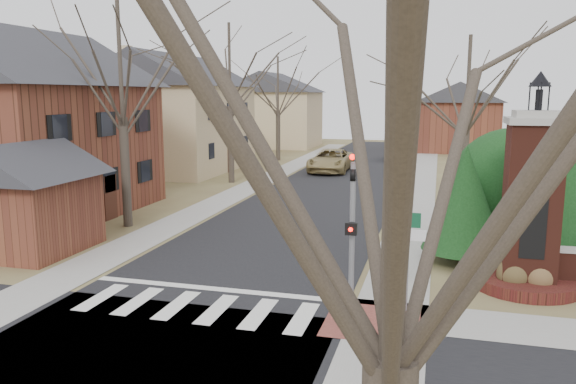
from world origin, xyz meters
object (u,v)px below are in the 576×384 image
(brick_gate_monument, at_px, (530,218))
(pickup_truck, at_px, (331,160))
(traffic_signal_pole, at_px, (352,228))
(distant_car, at_px, (393,152))
(sign_post, at_px, (408,242))

(brick_gate_monument, relative_size, pickup_truck, 1.06)
(brick_gate_monument, xyz_separation_m, pickup_truck, (-10.60, 24.01, -1.32))
(traffic_signal_pole, height_order, pickup_truck, traffic_signal_pole)
(pickup_truck, height_order, distant_car, pickup_truck)
(sign_post, bearing_deg, brick_gate_monument, 41.42)
(traffic_signal_pole, xyz_separation_m, sign_post, (1.29, 1.41, -0.64))
(traffic_signal_pole, relative_size, pickup_truck, 0.74)
(brick_gate_monument, xyz_separation_m, distant_car, (-6.66, 32.81, -1.48))
(pickup_truck, bearing_deg, sign_post, -74.49)
(traffic_signal_pole, height_order, distant_car, traffic_signal_pole)
(traffic_signal_pole, relative_size, distant_car, 1.08)
(sign_post, relative_size, brick_gate_monument, 0.42)
(traffic_signal_pole, distance_m, distant_car, 37.33)
(traffic_signal_pole, relative_size, brick_gate_monument, 0.69)
(brick_gate_monument, height_order, distant_car, brick_gate_monument)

